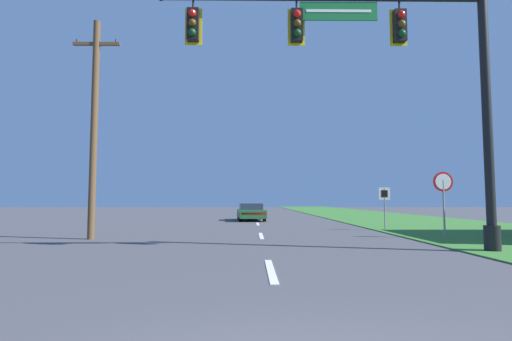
# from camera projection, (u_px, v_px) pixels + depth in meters

# --- Properties ---
(grass_verge_right) EXTENTS (10.00, 110.00, 0.04)m
(grass_verge_right) POSITION_uv_depth(u_px,v_px,m) (386.00, 218.00, 32.31)
(grass_verge_right) COLOR #38752D
(grass_verge_right) RESTS_ON ground
(road_center_line) EXTENTS (0.16, 34.80, 0.01)m
(road_center_line) POSITION_uv_depth(u_px,v_px,m) (258.00, 224.00, 24.21)
(road_center_line) COLOR silver
(road_center_line) RESTS_ON ground
(signal_mast) EXTENTS (9.78, 0.47, 8.21)m
(signal_mast) POSITION_uv_depth(u_px,v_px,m) (396.00, 72.00, 11.56)
(signal_mast) COLOR black
(signal_mast) RESTS_ON grass_verge_right
(car_ahead) EXTENTS (2.15, 4.68, 1.19)m
(car_ahead) POSITION_uv_depth(u_px,v_px,m) (251.00, 212.00, 28.55)
(car_ahead) COLOR black
(car_ahead) RESTS_ON ground
(stop_sign) EXTENTS (0.76, 0.07, 2.50)m
(stop_sign) POSITION_uv_depth(u_px,v_px,m) (443.00, 189.00, 15.35)
(stop_sign) COLOR gray
(stop_sign) RESTS_ON grass_verge_right
(route_sign_post) EXTENTS (0.55, 0.06, 2.03)m
(route_sign_post) POSITION_uv_depth(u_px,v_px,m) (384.00, 199.00, 19.36)
(route_sign_post) COLOR gray
(route_sign_post) RESTS_ON grass_verge_right
(utility_pole_near) EXTENTS (1.80, 0.26, 8.39)m
(utility_pole_near) POSITION_uv_depth(u_px,v_px,m) (94.00, 124.00, 15.19)
(utility_pole_near) COLOR brown
(utility_pole_near) RESTS_ON ground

